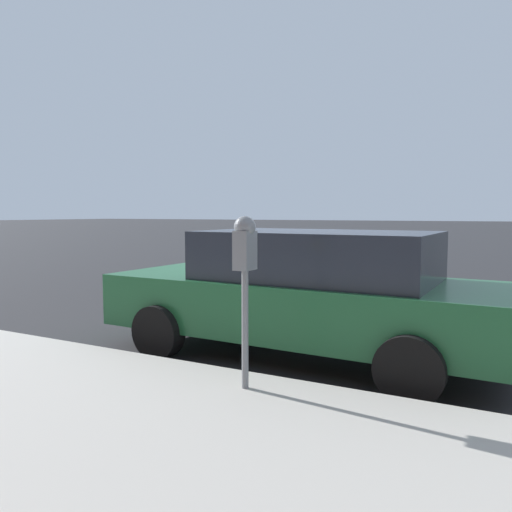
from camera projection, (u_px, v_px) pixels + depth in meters
The scene contains 3 objects.
ground_plane at pixel (299, 336), 7.01m from camera, with size 220.00×220.00×0.00m, color #2B2B2D.
parking_meter at pixel (245, 257), 4.32m from camera, with size 0.21×0.19×1.52m.
car_green at pixel (306, 292), 5.87m from camera, with size 2.09×4.74×1.51m.
Camera 1 is at (-6.39, -2.65, 1.72)m, focal length 35.00 mm.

